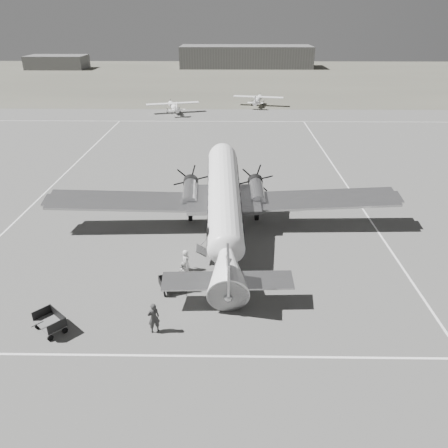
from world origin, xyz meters
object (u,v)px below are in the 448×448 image
at_px(light_plane_left, 173,107).
at_px(light_plane_right, 258,101).
at_px(shed_secondary, 57,62).
at_px(dc3_airliner, 224,206).
at_px(baggage_cart_far, 50,323).
at_px(baggage_cart_near, 173,284).
at_px(hangar_main, 246,57).
at_px(ground_crew, 154,318).
at_px(ramp_agent, 184,273).
at_px(passenger, 186,260).

bearing_deg(light_plane_left, light_plane_right, 7.20).
bearing_deg(shed_secondary, dc3_airliner, -64.77).
bearing_deg(light_plane_right, baggage_cart_far, -91.91).
distance_m(light_plane_left, baggage_cart_far, 58.64).
distance_m(dc3_airliner, light_plane_right, 54.49).
distance_m(dc3_airliner, baggage_cart_near, 8.12).
distance_m(hangar_main, ground_crew, 132.42).
bearing_deg(baggage_cart_near, dc3_airliner, 45.42).
xyz_separation_m(hangar_main, ground_crew, (-9.01, -132.10, -2.38)).
bearing_deg(light_plane_left, ramp_agent, -99.05).
xyz_separation_m(hangar_main, dc3_airliner, (-5.33, -121.00, -0.59)).
bearing_deg(baggage_cart_near, light_plane_left, 75.54).
height_order(light_plane_left, baggage_cart_far, light_plane_left).
height_order(light_plane_left, baggage_cart_near, light_plane_left).
bearing_deg(light_plane_left, baggage_cart_near, -99.79).
relative_size(light_plane_left, ramp_agent, 5.74).
bearing_deg(passenger, hangar_main, -5.93).
bearing_deg(baggage_cart_far, ground_crew, 42.55).
distance_m(light_plane_left, baggage_cart_near, 55.06).
relative_size(light_plane_left, passenger, 6.11).
bearing_deg(baggage_cart_near, hangar_main, 65.01).
relative_size(light_plane_left, ground_crew, 5.07).
bearing_deg(light_plane_left, shed_secondary, 106.79).
relative_size(shed_secondary, passenger, 11.81).
bearing_deg(baggage_cart_near, ground_crew, -119.69).
height_order(hangar_main, ramp_agent, hangar_main).
relative_size(baggage_cart_far, ground_crew, 1.02).
relative_size(shed_secondary, baggage_cart_far, 9.58).
relative_size(hangar_main, shed_secondary, 2.33).
bearing_deg(light_plane_right, ground_crew, -87.09).
distance_m(light_plane_right, ground_crew, 65.93).
bearing_deg(dc3_airliner, passenger, -120.43).
height_order(dc3_airliner, baggage_cart_far, dc3_airliner).
bearing_deg(passenger, shed_secondary, 21.01).
bearing_deg(shed_secondary, baggage_cart_far, -70.39).
height_order(light_plane_left, light_plane_right, light_plane_right).
distance_m(light_plane_left, light_plane_right, 16.56).
xyz_separation_m(light_plane_left, light_plane_right, (15.16, 6.67, 0.02)).
bearing_deg(baggage_cart_far, dc3_airliner, 92.11).
bearing_deg(ground_crew, light_plane_right, -125.14).
xyz_separation_m(dc3_airliner, passenger, (-2.54, -4.71, -1.95)).
relative_size(baggage_cart_near, baggage_cart_far, 0.95).
distance_m(shed_secondary, light_plane_left, 82.00).
distance_m(dc3_airliner, ground_crew, 11.83).
bearing_deg(ground_crew, passenger, -127.21).
bearing_deg(passenger, baggage_cart_near, 164.89).
bearing_deg(hangar_main, baggage_cart_near, -93.76).
distance_m(ground_crew, passenger, 6.50).
xyz_separation_m(shed_secondary, baggage_cart_far, (45.29, -127.13, -1.47)).
xyz_separation_m(dc3_airliner, light_plane_left, (-9.59, 47.50, -1.74)).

